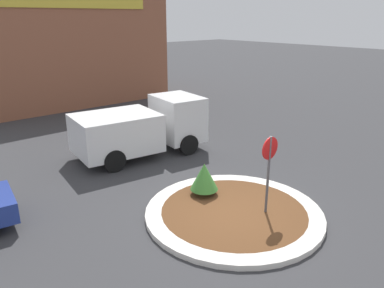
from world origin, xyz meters
TOP-DOWN VIEW (x-y plane):
  - ground_plane at (0.00, 0.00)m, footprint 120.00×120.00m
  - traffic_island at (0.00, 0.00)m, footprint 4.95×4.95m
  - stop_sign at (0.60, -0.65)m, footprint 0.62×0.07m
  - island_shrub at (0.06, 1.28)m, footprint 0.84×0.84m
  - utility_truck at (0.86, 5.77)m, footprint 5.34×2.90m
  - storefront_building at (2.76, 17.58)m, footprint 12.42×6.07m

SIDE VIEW (x-z plane):
  - ground_plane at x=0.00m, z-range 0.00..0.00m
  - traffic_island at x=0.00m, z-range 0.00..0.15m
  - island_shrub at x=0.06m, z-range 0.24..1.23m
  - utility_truck at x=0.86m, z-range 0.04..2.22m
  - stop_sign at x=0.60m, z-range 0.42..2.77m
  - storefront_building at x=2.76m, z-range 0.00..6.98m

